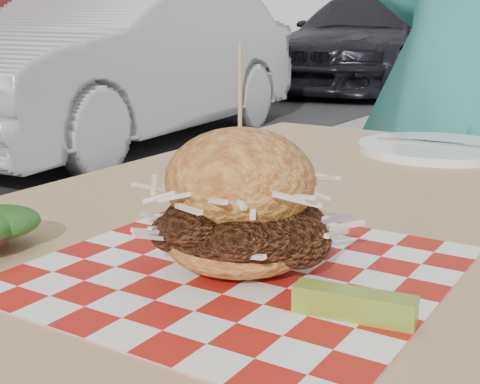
{
  "coord_description": "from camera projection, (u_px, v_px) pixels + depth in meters",
  "views": [
    {
      "loc": [
        0.1,
        -0.94,
        0.98
      ],
      "look_at": [
        -0.21,
        -0.45,
        0.82
      ],
      "focal_mm": 50.0,
      "sensor_mm": 36.0,
      "label": 1
    }
  ],
  "objects": [
    {
      "name": "diner",
      "position": [
        461.0,
        65.0,
        1.73
      ],
      "size": [
        0.74,
        0.61,
        1.72
      ],
      "primitive_type": "imported",
      "rotation": [
        0.0,
        0.0,
        3.52
      ],
      "color": "teal",
      "rests_on": "ground"
    },
    {
      "name": "car_white",
      "position": [
        121.0,
        63.0,
        5.34
      ],
      "size": [
        1.78,
        4.05,
        1.29
      ],
      "primitive_type": "imported",
      "rotation": [
        0.0,
        0.0,
        0.11
      ],
      "color": "silver",
      "rests_on": "ground"
    },
    {
      "name": "car_dark",
      "position": [
        369.0,
        42.0,
        9.67
      ],
      "size": [
        2.12,
        4.69,
        1.33
      ],
      "primitive_type": "imported",
      "rotation": [
        0.0,
        0.0,
        0.06
      ],
      "color": "black",
      "rests_on": "ground"
    },
    {
      "name": "patio_table",
      "position": [
        331.0,
        269.0,
        0.84
      ],
      "size": [
        0.8,
        1.2,
        0.75
      ],
      "color": "tan",
      "rests_on": "ground"
    },
    {
      "name": "paper_liner",
      "position": [
        240.0,
        269.0,
        0.62
      ],
      "size": [
        0.36,
        0.36,
        0.0
      ],
      "primitive_type": "cube",
      "color": "#B51B12",
      "rests_on": "patio_table"
    },
    {
      "name": "sandwich",
      "position": [
        240.0,
        209.0,
        0.61
      ],
      "size": [
        0.18,
        0.18,
        0.21
      ],
      "color": "gold",
      "rests_on": "paper_liner"
    },
    {
      "name": "pickle_spear",
      "position": [
        354.0,
        304.0,
        0.51
      ],
      "size": [
        0.1,
        0.04,
        0.02
      ],
      "primitive_type": "cube",
      "rotation": [
        0.0,
        0.0,
        0.15
      ],
      "color": "olive",
      "rests_on": "paper_liner"
    },
    {
      "name": "place_setting",
      "position": [
        436.0,
        148.0,
        1.18
      ],
      "size": [
        0.27,
        0.27,
        0.02
      ],
      "color": "white",
      "rests_on": "patio_table"
    }
  ]
}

